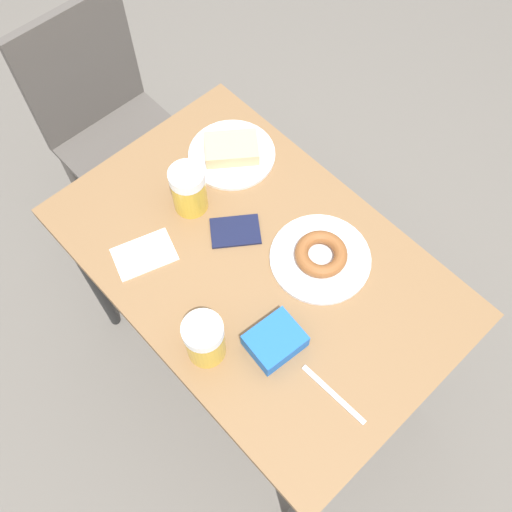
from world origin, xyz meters
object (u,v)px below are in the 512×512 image
chair (106,114)px  passport_near_edge (235,231)px  beer_mug_center (189,190)px  fork (333,394)px  plate_with_donut (321,256)px  plate_with_cake (232,152)px  beer_mug_left (205,339)px  napkin_folded (144,254)px  blue_pouch (275,341)px

chair → passport_near_edge: chair is taller
passport_near_edge → beer_mug_center: bearing=101.9°
fork → plate_with_donut: bearing=49.0°
plate_with_cake → beer_mug_left: size_ratio=1.72×
chair → passport_near_edge: size_ratio=5.95×
fork → chair: bearing=81.0°
napkin_folded → passport_near_edge: bearing=-26.5°
passport_near_edge → blue_pouch: bearing=-115.3°
passport_near_edge → chair: bearing=84.7°
blue_pouch → passport_near_edge: bearing=64.7°
chair → fork: size_ratio=5.09×
plate_with_donut → blue_pouch: 0.25m
chair → fork: bearing=-99.0°
plate_with_cake → blue_pouch: bearing=-121.6°
plate_with_cake → passport_near_edge: 0.25m
plate_with_cake → blue_pouch: (-0.29, -0.48, 0.01)m
fork → passport_near_edge: size_ratio=1.17×
passport_near_edge → blue_pouch: 0.32m
beer_mug_left → chair: bearing=70.7°
plate_with_donut → napkin_folded: (-0.31, 0.31, -0.01)m
chair → napkin_folded: size_ratio=5.29×
blue_pouch → plate_with_cake: bearing=58.4°
plate_with_donut → passport_near_edge: size_ratio=1.64×
beer_mug_left → napkin_folded: bearing=80.9°
beer_mug_center → plate_with_cake: bearing=14.9°
fork → blue_pouch: bearing=94.8°
plate_with_cake → fork: size_ratio=1.33×
plate_with_cake → beer_mug_center: 0.20m
beer_mug_center → beer_mug_left: bearing=-124.8°
chair → plate_with_cake: 0.61m
napkin_folded → beer_mug_center: bearing=10.7°
plate_with_cake → napkin_folded: bearing=-167.2°
beer_mug_left → passport_near_edge: beer_mug_left is taller
plate_with_donut → passport_near_edge: 0.23m
chair → blue_pouch: (-0.21, -1.03, 0.24)m
napkin_folded → blue_pouch: blue_pouch is taller
chair → napkin_folded: bearing=-113.7°
beer_mug_center → napkin_folded: beer_mug_center is taller
plate_with_donut → passport_near_edge: (-0.10, 0.20, -0.01)m
beer_mug_center → blue_pouch: bearing=-104.0°
napkin_folded → fork: 0.57m
chair → beer_mug_left: chair is taller
plate_with_cake → beer_mug_left: (-0.42, -0.38, 0.05)m
napkin_folded → plate_with_cake: bearing=12.8°
passport_near_edge → napkin_folded: bearing=153.5°
fork → plate_with_cake: bearing=66.7°
blue_pouch → fork: bearing=-85.2°
napkin_folded → blue_pouch: bearing=-79.1°
plate_with_cake → passport_near_edge: (-0.16, -0.19, -0.01)m
chair → napkin_folded: 0.73m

